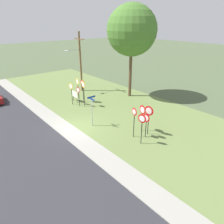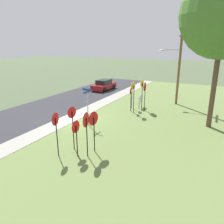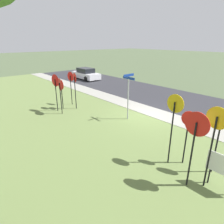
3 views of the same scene
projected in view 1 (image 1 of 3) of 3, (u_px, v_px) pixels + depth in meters
The scene contains 18 objects.
ground_plane at pixel (76, 128), 18.62m from camera, with size 160.00×160.00×0.00m, color #4C5B3D.
road_asphalt at pixel (21, 148), 15.79m from camera, with size 44.00×6.40×0.01m, color #2D2D33.
sidewalk_strip at pixel (68, 131), 18.13m from camera, with size 44.00×1.60×0.06m, color #99968C.
grass_median at pixel (125, 111), 22.14m from camera, with size 44.00×12.00×0.04m, color olive.
stop_sign_near_left at pixel (78, 93), 22.68m from camera, with size 0.60×0.14×2.20m.
stop_sign_near_right at pixel (83, 86), 23.69m from camera, with size 0.79×0.10×2.65m.
stop_sign_far_left at pixel (84, 89), 22.45m from camera, with size 0.69×0.10×2.84m.
stop_sign_far_center at pixel (71, 89), 23.11m from camera, with size 0.69×0.14×2.49m.
stop_sign_far_right at pixel (78, 85), 23.69m from camera, with size 0.71×0.12×2.83m.
yield_sign_near_left at pixel (142, 112), 17.39m from camera, with size 0.79×0.16×2.39m.
yield_sign_near_right at pixel (134, 116), 16.43m from camera, with size 0.65×0.14×2.58m.
yield_sign_far_left at pixel (146, 120), 16.53m from camera, with size 0.68×0.10×2.08m.
yield_sign_far_right at pixel (149, 113), 16.83m from camera, with size 0.81×0.16×2.55m.
yield_sign_center at pixel (142, 122), 15.52m from camera, with size 0.70×0.15×2.50m.
street_name_post at pixel (92, 108), 18.36m from camera, with size 0.96×0.82×2.82m.
utility_pole at pixel (79, 60), 26.70m from camera, with size 2.10×2.23×7.56m.
notice_board at pixel (75, 95), 24.33m from camera, with size 1.10×0.06×1.25m.
oak_tree_left at pixel (132, 30), 23.41m from camera, with size 5.71×5.71×10.61m.
Camera 1 is at (14.64, -8.13, 8.86)m, focal length 33.53 mm.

